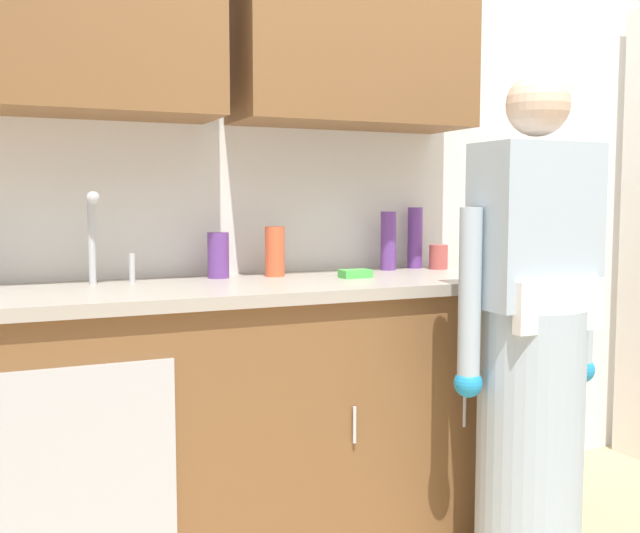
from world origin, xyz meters
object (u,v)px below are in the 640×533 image
Objects in this scene: person_at_sink at (531,365)px; bottle_cleaner_spray at (218,255)px; bottle_soap at (275,251)px; sponge at (355,274)px; bottle_dish_liquid at (388,241)px; cup_by_sink at (438,257)px; sink at (111,293)px; bottle_water_short at (415,238)px.

person_at_sink reaches higher than bottle_cleaner_spray.
bottle_soap is 1.68× the size of sponge.
bottle_dish_liquid is 0.23m from cup_by_sink.
cup_by_sink is (0.09, 0.70, 0.30)m from person_at_sink.
person_at_sink is at bearing -54.73° from sponge.
sink is 0.64m from bottle_soap.
sink is at bearing -156.37° from bottle_cleaner_spray.
person_at_sink reaches higher than cup_by_sink.
bottle_cleaner_spray is 0.21m from bottle_soap.
sink is 1.37m from person_at_sink.
sink reaches higher than bottle_water_short.
bottle_soap is at bearing 13.95° from sink.
cup_by_sink is 0.50m from sponge.
bottle_water_short is 2.29× the size of sponge.
cup_by_sink reaches higher than sponge.
person_at_sink is at bearing -48.23° from bottle_soap.
bottle_soap is 0.72m from cup_by_sink.
bottle_dish_liquid is 1.43× the size of bottle_cleaner_spray.
sink is 3.02× the size of bottle_cleaner_spray.
person_at_sink is 16.28× the size of cup_by_sink.
bottle_dish_liquid reaches higher than cup_by_sink.
person_at_sink is 0.86m from bottle_water_short.
bottle_cleaner_spray is at bearing 173.28° from bottle_soap.
sponge is at bearing -148.19° from bottle_water_short.
sponge is (0.46, -0.19, -0.07)m from bottle_cleaner_spray.
sponge is (-0.40, -0.25, -0.11)m from bottle_water_short.
sink is 0.86m from sponge.
bottle_water_short reaches higher than sponge.
bottle_soap reaches higher than sponge.
sink is 4.55× the size of sponge.
cup_by_sink is at bearing -50.25° from bottle_water_short.
bottle_soap is (-0.51, -0.05, -0.03)m from bottle_dish_liquid.
cup_by_sink is (1.33, 0.15, 0.06)m from sink.
sink is 2.71× the size of bottle_soap.
bottle_water_short is 0.49m from sponge.
bottle_cleaner_spray is 0.66× the size of bottle_water_short.
bottle_soap reaches higher than cup_by_sink.
sink is 1.34m from cup_by_sink.
cup_by_sink is (0.92, -0.02, -0.03)m from bottle_cleaner_spray.
bottle_dish_liquid is 0.15m from bottle_water_short.
cup_by_sink is (0.06, -0.08, -0.08)m from bottle_water_short.
sink is 1.15m from bottle_dish_liquid.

